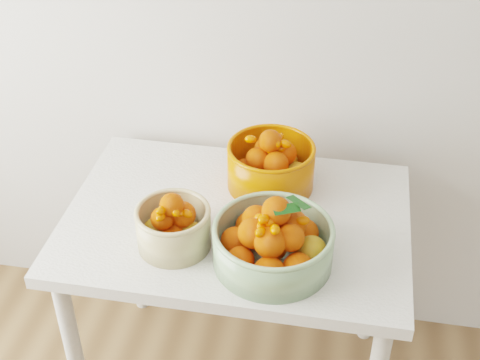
{
  "coord_description": "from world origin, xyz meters",
  "views": [
    {
      "loc": [
        0.06,
        0.11,
        1.98
      ],
      "look_at": [
        -0.2,
        1.55,
        0.92
      ],
      "focal_mm": 50.0,
      "sensor_mm": 36.0,
      "label": 1
    }
  ],
  "objects_px": {
    "table": "(236,241)",
    "bowl_cream": "(173,226)",
    "bowl_orange": "(271,165)",
    "bowl_green": "(273,241)"
  },
  "relations": [
    {
      "from": "table",
      "to": "bowl_cream",
      "type": "bearing_deg",
      "value": -133.53
    },
    {
      "from": "bowl_orange",
      "to": "table",
      "type": "bearing_deg",
      "value": -114.28
    },
    {
      "from": "bowl_orange",
      "to": "bowl_cream",
      "type": "bearing_deg",
      "value": -124.51
    },
    {
      "from": "bowl_green",
      "to": "bowl_orange",
      "type": "height_order",
      "value": "bowl_green"
    },
    {
      "from": "table",
      "to": "bowl_cream",
      "type": "relative_size",
      "value": 4.49
    },
    {
      "from": "table",
      "to": "bowl_orange",
      "type": "distance_m",
      "value": 0.25
    },
    {
      "from": "table",
      "to": "bowl_green",
      "type": "xyz_separation_m",
      "value": [
        0.13,
        -0.17,
        0.17
      ]
    },
    {
      "from": "table",
      "to": "bowl_orange",
      "type": "bearing_deg",
      "value": 65.72
    },
    {
      "from": "table",
      "to": "bowl_green",
      "type": "bearing_deg",
      "value": -52.7
    },
    {
      "from": "bowl_green",
      "to": "table",
      "type": "bearing_deg",
      "value": 127.3
    }
  ]
}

